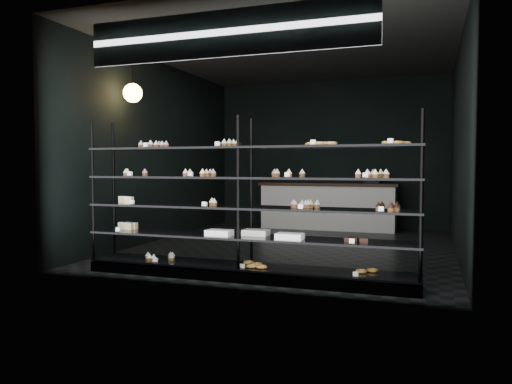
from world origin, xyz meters
TOP-DOWN VIEW (x-y plane):
  - room at (0.00, 0.00)m, footprint 5.01×6.01m
  - display_shelf at (0.04, -2.45)m, footprint 4.00×0.50m
  - signage at (0.00, -2.93)m, footprint 3.30×0.05m
  - pendant_lamp at (-2.20, -1.30)m, footprint 0.28×0.28m
  - service_counter at (0.09, 2.50)m, footprint 2.89×0.65m

SIDE VIEW (x-z plane):
  - service_counter at x=0.09m, z-range -0.11..1.12m
  - display_shelf at x=0.04m, z-range -0.33..1.58m
  - room at x=0.00m, z-range 0.00..3.20m
  - pendant_lamp at x=-2.20m, z-range 2.02..2.89m
  - signage at x=0.00m, z-range 2.50..3.00m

